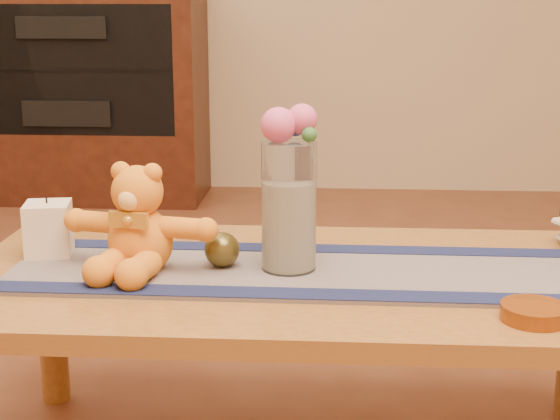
# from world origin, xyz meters

# --- Properties ---
(coffee_table_top) EXTENTS (1.40, 0.70, 0.04)m
(coffee_table_top) POSITION_xyz_m (0.00, 0.00, 0.43)
(coffee_table_top) COLOR brown
(coffee_table_top) RESTS_ON floor
(table_leg_bl) EXTENTS (0.07, 0.07, 0.41)m
(table_leg_bl) POSITION_xyz_m (-0.64, 0.29, 0.21)
(table_leg_bl) COLOR brown
(table_leg_bl) RESTS_ON floor
(persian_runner) EXTENTS (1.20, 0.36, 0.01)m
(persian_runner) POSITION_xyz_m (0.00, -0.01, 0.45)
(persian_runner) COLOR #16163E
(persian_runner) RESTS_ON coffee_table_top
(runner_border_near) EXTENTS (1.20, 0.07, 0.00)m
(runner_border_near) POSITION_xyz_m (0.00, -0.15, 0.46)
(runner_border_near) COLOR #141A3E
(runner_border_near) RESTS_ON persian_runner
(runner_border_far) EXTENTS (1.20, 0.07, 0.00)m
(runner_border_far) POSITION_xyz_m (0.01, 0.14, 0.46)
(runner_border_far) COLOR #141A3E
(runner_border_far) RESTS_ON persian_runner
(teddy_bear) EXTENTS (0.35, 0.31, 0.21)m
(teddy_bear) POSITION_xyz_m (-0.33, -0.02, 0.56)
(teddy_bear) COLOR orange
(teddy_bear) RESTS_ON persian_runner
(pillar_candle) EXTENTS (0.11, 0.11, 0.11)m
(pillar_candle) POSITION_xyz_m (-0.55, 0.06, 0.51)
(pillar_candle) COLOR beige
(pillar_candle) RESTS_ON persian_runner
(candle_wick) EXTENTS (0.00, 0.00, 0.01)m
(candle_wick) POSITION_xyz_m (-0.55, 0.06, 0.58)
(candle_wick) COLOR black
(candle_wick) RESTS_ON pillar_candle
(glass_vase) EXTENTS (0.11, 0.11, 0.26)m
(glass_vase) POSITION_xyz_m (-0.03, -0.00, 0.59)
(glass_vase) COLOR silver
(glass_vase) RESTS_ON persian_runner
(potpourri_fill) EXTENTS (0.09, 0.09, 0.18)m
(potpourri_fill) POSITION_xyz_m (-0.03, -0.00, 0.55)
(potpourri_fill) COLOR beige
(potpourri_fill) RESTS_ON glass_vase
(rose_left) EXTENTS (0.07, 0.07, 0.07)m
(rose_left) POSITION_xyz_m (-0.05, -0.01, 0.75)
(rose_left) COLOR #DE4E7C
(rose_left) RESTS_ON glass_vase
(rose_right) EXTENTS (0.06, 0.06, 0.06)m
(rose_right) POSITION_xyz_m (-0.01, 0.00, 0.76)
(rose_right) COLOR #DE4E7C
(rose_right) RESTS_ON glass_vase
(blue_flower_back) EXTENTS (0.04, 0.04, 0.04)m
(blue_flower_back) POSITION_xyz_m (-0.02, 0.03, 0.75)
(blue_flower_back) COLOR #444D94
(blue_flower_back) RESTS_ON glass_vase
(blue_flower_side) EXTENTS (0.04, 0.04, 0.04)m
(blue_flower_side) POSITION_xyz_m (-0.06, 0.02, 0.74)
(blue_flower_side) COLOR #444D94
(blue_flower_side) RESTS_ON glass_vase
(leaf_sprig) EXTENTS (0.03, 0.03, 0.03)m
(leaf_sprig) POSITION_xyz_m (0.01, -0.02, 0.74)
(leaf_sprig) COLOR #33662D
(leaf_sprig) RESTS_ON glass_vase
(bronze_ball) EXTENTS (0.09, 0.09, 0.07)m
(bronze_ball) POSITION_xyz_m (-0.17, 0.00, 0.49)
(bronze_ball) COLOR #4A3F18
(bronze_ball) RESTS_ON persian_runner
(amber_dish) EXTENTS (0.14, 0.14, 0.03)m
(amber_dish) POSITION_xyz_m (0.41, -0.23, 0.46)
(amber_dish) COLOR #BF5914
(amber_dish) RESTS_ON coffee_table_top
(media_cabinet) EXTENTS (1.20, 0.50, 1.10)m
(media_cabinet) POSITION_xyz_m (-1.20, 2.48, 0.55)
(media_cabinet) COLOR black
(media_cabinet) RESTS_ON floor
(cabinet_cavity) EXTENTS (1.02, 0.03, 0.61)m
(cabinet_cavity) POSITION_xyz_m (-1.20, 2.25, 0.66)
(cabinet_cavity) COLOR black
(cabinet_cavity) RESTS_ON media_cabinet
(cabinet_shelf) EXTENTS (1.02, 0.20, 0.02)m
(cabinet_shelf) POSITION_xyz_m (-1.20, 2.33, 0.66)
(cabinet_shelf) COLOR black
(cabinet_shelf) RESTS_ON media_cabinet
(stereo_upper) EXTENTS (0.42, 0.28, 0.10)m
(stereo_upper) POSITION_xyz_m (-1.20, 2.35, 0.86)
(stereo_upper) COLOR black
(stereo_upper) RESTS_ON media_cabinet
(stereo_lower) EXTENTS (0.42, 0.28, 0.12)m
(stereo_lower) POSITION_xyz_m (-1.20, 2.35, 0.46)
(stereo_lower) COLOR black
(stereo_lower) RESTS_ON media_cabinet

